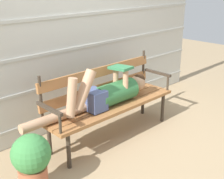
# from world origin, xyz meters

# --- Properties ---
(ground_plane) EXTENTS (12.00, 12.00, 0.00)m
(ground_plane) POSITION_xyz_m (0.00, 0.00, 0.00)
(ground_plane) COLOR tan
(house_siding) EXTENTS (4.66, 0.08, 2.38)m
(house_siding) POSITION_xyz_m (0.00, 0.76, 1.19)
(house_siding) COLOR beige
(house_siding) RESTS_ON ground
(park_bench) EXTENTS (1.75, 0.45, 0.89)m
(park_bench) POSITION_xyz_m (0.00, 0.19, 0.48)
(park_bench) COLOR #9E6638
(park_bench) RESTS_ON ground
(reclining_person) EXTENTS (1.68, 0.26, 0.52)m
(reclining_person) POSITION_xyz_m (-0.08, 0.12, 0.57)
(reclining_person) COLOR #33703D
(potted_plant) EXTENTS (0.35, 0.35, 0.56)m
(potted_plant) POSITION_xyz_m (-1.21, -0.12, 0.31)
(potted_plant) COLOR #AD5B3D
(potted_plant) RESTS_ON ground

